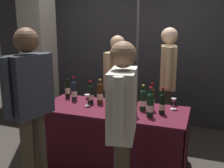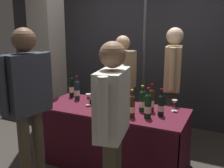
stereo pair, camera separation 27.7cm
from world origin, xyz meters
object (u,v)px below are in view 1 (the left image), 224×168
Objects in this scene: display_bottle_0 at (74,91)px; vendor_presenter at (117,78)px; concrete_pillar at (37,28)px; wine_glass_mid at (87,98)px; taster_foreground_right at (30,98)px; wine_glass_near_vendor at (174,101)px; flower_vase at (123,103)px; booth_signpost at (137,45)px; featured_wine_bottle at (162,103)px; tasting_table at (112,125)px.

vendor_presenter is (0.38, 0.66, 0.07)m from display_bottle_0.
wine_glass_mid is (1.20, -0.70, -0.84)m from concrete_pillar.
taster_foreground_right is (0.96, -1.48, -0.66)m from concrete_pillar.
display_bottle_0 is 0.30m from wine_glass_mid.
wine_glass_mid is at bearing -6.46° from taster_foreground_right.
vendor_presenter is at bearing 60.02° from display_bottle_0.
taster_foreground_right is (-1.26, -1.02, 0.19)m from wine_glass_near_vendor.
flower_vase is (1.68, -0.78, -0.84)m from concrete_pillar.
featured_wine_bottle is at bearing -62.48° from booth_signpost.
booth_signpost is at bearing 97.74° from flower_vase.
featured_wine_bottle is 0.80× the size of flower_vase.
booth_signpost is (-0.00, 1.16, 0.91)m from tasting_table.
concrete_pillar is 8.79× the size of flower_vase.
flower_vase is 0.24× the size of vendor_presenter.
featured_wine_bottle is 0.94× the size of display_bottle_0.
concrete_pillar is at bearing 155.26° from flower_vase.
wine_glass_near_vendor is at bearing -40.72° from taster_foreground_right.
wine_glass_mid reaches higher than tasting_table.
tasting_table is at bearing -162.54° from wine_glass_near_vendor.
booth_signpost reaches higher than featured_wine_bottle.
wine_glass_mid is at bearing 2.46° from vendor_presenter.
flower_vase is at bearing -149.61° from wine_glass_near_vendor.
wine_glass_near_vendor is at bearing 66.71° from featured_wine_bottle.
concrete_pillar is at bearing 155.74° from tasting_table.
featured_wine_bottle is at bearing -45.45° from taster_foreground_right.
booth_signpost is (0.55, 1.95, 0.40)m from taster_foreground_right.
tasting_table is 0.38m from flower_vase.
wine_glass_mid is at bearing -105.17° from booth_signpost.
concrete_pillar reaches higher than taster_foreground_right.
concrete_pillar is 1.43× the size of booth_signpost.
display_bottle_0 is at bearing 12.08° from taster_foreground_right.
tasting_table is 1.05× the size of taster_foreground_right.
tasting_table is 0.70m from display_bottle_0.
concrete_pillar is 1.36m from display_bottle_0.
tasting_table is at bearing 151.04° from flower_vase.
wine_glass_near_vendor is (1.29, 0.10, -0.04)m from display_bottle_0.
concrete_pillar is 25.21× the size of wine_glass_near_vendor.
vendor_presenter is at bearing 4.35° from concrete_pillar.
wine_glass_near_vendor is at bearing 17.46° from tasting_table.
tasting_table is 5.81× the size of featured_wine_bottle.
tasting_table is 1.47m from booth_signpost.
vendor_presenter is 0.67× the size of booth_signpost.
booth_signpost is at bearing 117.52° from featured_wine_bottle.
featured_wine_bottle is at bearing 0.77° from wine_glass_mid.
featured_wine_bottle is at bearing 56.40° from vendor_presenter.
wine_glass_mid is (-1.02, -0.24, 0.01)m from wine_glass_near_vendor.
flower_vase is at bearing -82.26° from booth_signpost.
wine_glass_mid is (-0.93, -0.01, -0.02)m from featured_wine_bottle.
tasting_table is 1.10m from taster_foreground_right.
concrete_pillar is 2.42m from wine_glass_near_vendor.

